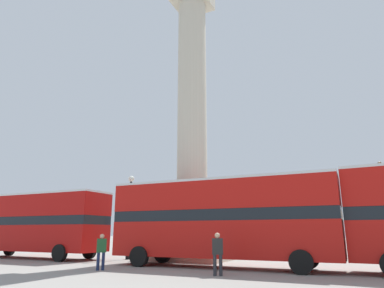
{
  "coord_description": "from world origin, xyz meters",
  "views": [
    {
      "loc": [
        9.81,
        -21.0,
        1.71
      ],
      "look_at": [
        0.0,
        0.0,
        7.68
      ],
      "focal_mm": 32.0,
      "sensor_mm": 36.0,
      "label": 1
    }
  ],
  "objects_px": {
    "bus_a": "(35,222)",
    "pedestrian_by_plinth": "(101,250)",
    "monument_column": "(192,144)",
    "pedestrian_near_lamp": "(218,252)",
    "street_lamp": "(130,212)",
    "bus_c": "(220,218)"
  },
  "relations": [
    {
      "from": "pedestrian_by_plinth",
      "to": "street_lamp",
      "type": "bearing_deg",
      "value": 66.61
    },
    {
      "from": "monument_column",
      "to": "pedestrian_near_lamp",
      "type": "relative_size",
      "value": 12.39
    },
    {
      "from": "pedestrian_near_lamp",
      "to": "street_lamp",
      "type": "bearing_deg",
      "value": -55.83
    },
    {
      "from": "bus_a",
      "to": "pedestrian_by_plinth",
      "type": "xyz_separation_m",
      "value": [
        9.09,
        -3.93,
        -1.45
      ]
    },
    {
      "from": "bus_c",
      "to": "pedestrian_by_plinth",
      "type": "height_order",
      "value": "bus_c"
    },
    {
      "from": "street_lamp",
      "to": "pedestrian_near_lamp",
      "type": "height_order",
      "value": "street_lamp"
    },
    {
      "from": "street_lamp",
      "to": "pedestrian_near_lamp",
      "type": "relative_size",
      "value": 3.22
    },
    {
      "from": "monument_column",
      "to": "pedestrian_by_plinth",
      "type": "relative_size",
      "value": 12.83
    },
    {
      "from": "bus_a",
      "to": "pedestrian_near_lamp",
      "type": "xyz_separation_m",
      "value": [
        14.72,
        -3.55,
        -1.41
      ]
    },
    {
      "from": "street_lamp",
      "to": "pedestrian_near_lamp",
      "type": "xyz_separation_m",
      "value": [
        8.28,
        -5.51,
        -2.03
      ]
    },
    {
      "from": "pedestrian_near_lamp",
      "to": "pedestrian_by_plinth",
      "type": "bearing_deg",
      "value": -18.37
    },
    {
      "from": "bus_a",
      "to": "pedestrian_near_lamp",
      "type": "relative_size",
      "value": 6.52
    },
    {
      "from": "bus_c",
      "to": "pedestrian_near_lamp",
      "type": "height_order",
      "value": "bus_c"
    },
    {
      "from": "bus_a",
      "to": "street_lamp",
      "type": "height_order",
      "value": "street_lamp"
    },
    {
      "from": "pedestrian_near_lamp",
      "to": "bus_c",
      "type": "bearing_deg",
      "value": -94.11
    },
    {
      "from": "bus_a",
      "to": "pedestrian_by_plinth",
      "type": "bearing_deg",
      "value": -23.54
    },
    {
      "from": "bus_c",
      "to": "street_lamp",
      "type": "relative_size",
      "value": 2.11
    },
    {
      "from": "bus_c",
      "to": "street_lamp",
      "type": "height_order",
      "value": "street_lamp"
    },
    {
      "from": "bus_a",
      "to": "bus_c",
      "type": "xyz_separation_m",
      "value": [
        13.74,
        -0.55,
        0.04
      ]
    },
    {
      "from": "monument_column",
      "to": "pedestrian_near_lamp",
      "type": "bearing_deg",
      "value": -58.03
    },
    {
      "from": "pedestrian_by_plinth",
      "to": "monument_column",
      "type": "bearing_deg",
      "value": 34.67
    },
    {
      "from": "pedestrian_near_lamp",
      "to": "monument_column",
      "type": "bearing_deg",
      "value": -80.24
    }
  ]
}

